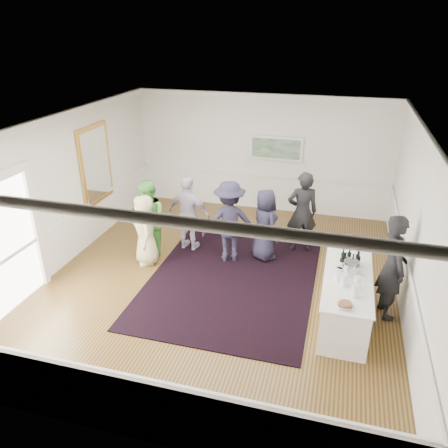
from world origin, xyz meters
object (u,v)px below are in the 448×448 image
(guest_lilac, at_px, (189,214))
(ice_bucket, at_px, (351,268))
(bartender, at_px, (393,267))
(guest_navy, at_px, (265,225))
(guest_green, at_px, (149,220))
(serving_table, at_px, (345,300))
(nut_bowl, at_px, (345,305))
(guest_dark_b, at_px, (302,212))
(guest_dark_a, at_px, (229,222))
(guest_tan, at_px, (145,230))

(guest_lilac, bearing_deg, ice_bucket, 162.59)
(bartender, xyz_separation_m, guest_navy, (-2.53, 1.47, -0.16))
(guest_green, xyz_separation_m, guest_navy, (2.51, 0.57, -0.07))
(guest_navy, bearing_deg, guest_green, 61.33)
(serving_table, bearing_deg, nut_bowl, -91.94)
(guest_dark_b, relative_size, ice_bucket, 7.32)
(bartender, xyz_separation_m, guest_green, (-5.04, 0.90, -0.09))
(serving_table, bearing_deg, guest_lilac, 152.31)
(bartender, bearing_deg, guest_dark_a, 55.48)
(guest_green, xyz_separation_m, guest_dark_b, (3.24, 1.16, 0.07))
(guest_lilac, height_order, guest_dark_b, guest_dark_b)
(guest_dark_a, distance_m, ice_bucket, 2.94)
(guest_dark_a, xyz_separation_m, ice_bucket, (2.56, -1.44, 0.06))
(guest_green, bearing_deg, guest_tan, -27.62)
(guest_lilac, height_order, guest_navy, guest_lilac)
(bartender, xyz_separation_m, guest_lilac, (-4.28, 1.43, -0.09))
(guest_navy, bearing_deg, serving_table, -178.01)
(serving_table, relative_size, nut_bowl, 8.28)
(ice_bucket, xyz_separation_m, nut_bowl, (-0.06, -1.03, -0.08))
(bartender, bearing_deg, guest_tan, 68.87)
(guest_tan, bearing_deg, guest_dark_b, 82.48)
(guest_navy, height_order, ice_bucket, guest_navy)
(bartender, height_order, guest_lilac, bartender)
(guest_dark_a, xyz_separation_m, guest_dark_b, (1.47, 0.88, 0.03))
(bartender, distance_m, guest_dark_a, 3.47)
(bartender, bearing_deg, guest_navy, 45.29)
(guest_tan, height_order, guest_dark_b, guest_dark_b)
(ice_bucket, bearing_deg, guest_lilac, 154.73)
(guest_green, xyz_separation_m, ice_bucket, (4.33, -1.15, 0.10))
(bartender, bearing_deg, guest_dark_b, 26.47)
(guest_dark_a, relative_size, nut_bowl, 7.10)
(guest_lilac, xyz_separation_m, nut_bowl, (3.53, -2.72, 0.02))
(guest_lilac, relative_size, guest_dark_b, 0.93)
(serving_table, xyz_separation_m, bartender, (0.73, 0.43, 0.54))
(bartender, relative_size, guest_dark_b, 1.03)
(guest_green, bearing_deg, guest_dark_b, 70.79)
(guest_tan, distance_m, guest_dark_b, 3.51)
(guest_dark_b, bearing_deg, guest_lilac, -3.64)
(bartender, height_order, ice_bucket, bartender)
(guest_lilac, xyz_separation_m, guest_dark_b, (2.49, 0.62, 0.07))
(guest_dark_b, bearing_deg, serving_table, 95.46)
(guest_dark_b, xyz_separation_m, ice_bucket, (1.09, -2.31, 0.03))
(guest_dark_a, bearing_deg, ice_bucket, 128.52)
(serving_table, relative_size, ice_bucket, 8.27)
(serving_table, distance_m, ice_bucket, 0.57)
(guest_lilac, distance_m, guest_dark_b, 2.57)
(serving_table, relative_size, bartender, 1.10)
(guest_dark_a, bearing_deg, bartender, 137.94)
(ice_bucket, bearing_deg, nut_bowl, -93.08)
(guest_tan, relative_size, guest_dark_a, 0.86)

